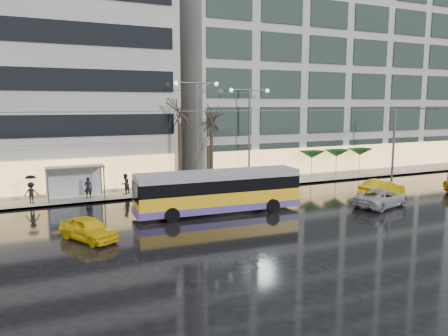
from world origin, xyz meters
TOP-DOWN VIEW (x-y plane):
  - ground at (0.00, 0.00)m, footprint 140.00×140.00m
  - sidewalk at (2.00, 14.00)m, footprint 80.00×10.00m
  - kerb at (2.00, 9.05)m, footprint 80.00×0.10m
  - building_right at (19.00, 19.00)m, footprint 32.00×14.00m
  - trolleybus at (0.32, 2.53)m, footprint 11.31×4.65m
  - catenary at (1.00, 7.94)m, footprint 42.24×5.12m
  - bus_shelter at (-8.38, 10.69)m, footprint 4.20×1.60m
  - street_lamp_near at (2.00, 10.80)m, footprint 3.96×0.36m
  - street_lamp_far at (7.00, 10.80)m, footprint 3.96×0.36m
  - tree_a at (0.50, 11.00)m, footprint 3.20×3.20m
  - tree_b at (3.50, 11.20)m, footprint 3.20×3.20m
  - parasol_a at (14.00, 11.00)m, footprint 2.50×2.50m
  - parasol_b at (17.00, 11.00)m, footprint 2.50×2.50m
  - parasol_c at (20.00, 11.00)m, footprint 2.50×2.50m
  - taxi_a at (-8.47, 0.02)m, footprint 3.11×4.01m
  - taxi_b at (14.33, 2.03)m, footprint 4.26×1.95m
  - sedan_silver at (11.66, -0.66)m, footprint 5.07×3.28m
  - pedestrian_a at (-7.11, 10.40)m, footprint 1.24×1.25m
  - pedestrian_b at (-4.21, 10.75)m, footprint 1.02×0.98m
  - pedestrian_c at (-11.11, 10.23)m, footprint 1.09×0.94m

SIDE VIEW (x-z plane):
  - ground at x=0.00m, z-range 0.00..0.00m
  - sidewalk at x=2.00m, z-range 0.00..0.15m
  - kerb at x=2.00m, z-range 0.00..0.15m
  - taxi_a at x=-8.47m, z-range 0.00..1.28m
  - sedan_silver at x=11.66m, z-range 0.00..1.30m
  - taxi_b at x=14.33m, z-range 0.00..1.35m
  - pedestrian_b at x=-4.21m, z-range 0.15..1.80m
  - pedestrian_c at x=-11.11m, z-range 0.21..2.32m
  - trolleybus at x=0.32m, z-range -1.19..4.00m
  - pedestrian_a at x=-7.11m, z-range 0.51..2.70m
  - bus_shelter at x=-8.38m, z-range 0.71..3.22m
  - parasol_a at x=14.00m, z-range 1.12..3.77m
  - parasol_b at x=17.00m, z-range 1.12..3.77m
  - parasol_c at x=20.00m, z-range 1.12..3.77m
  - catenary at x=1.00m, z-range 0.75..7.75m
  - street_lamp_far at x=7.00m, z-range 1.45..9.98m
  - street_lamp_near at x=2.00m, z-range 1.48..10.51m
  - tree_b at x=3.50m, z-range 2.55..10.25m
  - tree_a at x=0.50m, z-range 2.89..11.29m
  - building_right at x=19.00m, z-range 0.15..25.15m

